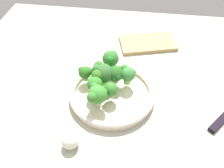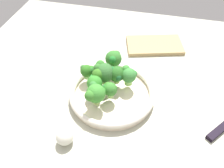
{
  "view_description": "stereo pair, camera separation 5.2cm",
  "coord_description": "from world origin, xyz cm",
  "px_view_note": "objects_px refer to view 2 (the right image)",
  "views": [
    {
      "loc": [
        -5.83,
        51.37,
        62.65
      ],
      "look_at": [
        1.6,
        -2.9,
        6.65
      ],
      "focal_mm": 37.62,
      "sensor_mm": 36.0,
      "label": 1
    },
    {
      "loc": [
        -10.96,
        50.42,
        62.65
      ],
      "look_at": [
        1.6,
        -2.9,
        6.65
      ],
      "focal_mm": 37.62,
      "sensor_mm": 36.0,
      "label": 2
    }
  ],
  "objects_px": {
    "broccoli_floret_4": "(87,71)",
    "garlic_bulb": "(65,137)",
    "broccoli_floret_1": "(95,94)",
    "broccoli_floret_5": "(129,75)",
    "cutting_board": "(154,45)",
    "broccoli_floret_2": "(94,83)",
    "bowl": "(112,94)",
    "broccoli_floret_7": "(109,90)",
    "broccoli_floret_0": "(114,59)",
    "broccoli_floret_6": "(116,74)",
    "broccoli_floret_3": "(103,72)"
  },
  "relations": [
    {
      "from": "broccoli_floret_2",
      "to": "broccoli_floret_3",
      "type": "xyz_separation_m",
      "value": [
        -0.02,
        -0.05,
        0.01
      ]
    },
    {
      "from": "broccoli_floret_6",
      "to": "garlic_bulb",
      "type": "relative_size",
      "value": 1.3
    },
    {
      "from": "broccoli_floret_0",
      "to": "broccoli_floret_2",
      "type": "height_order",
      "value": "broccoli_floret_0"
    },
    {
      "from": "bowl",
      "to": "broccoli_floret_2",
      "type": "distance_m",
      "value": 0.08
    },
    {
      "from": "garlic_bulb",
      "to": "broccoli_floret_2",
      "type": "bearing_deg",
      "value": -102.25
    },
    {
      "from": "bowl",
      "to": "broccoli_floret_2",
      "type": "relative_size",
      "value": 4.37
    },
    {
      "from": "broccoli_floret_3",
      "to": "broccoli_floret_7",
      "type": "height_order",
      "value": "broccoli_floret_3"
    },
    {
      "from": "broccoli_floret_5",
      "to": "broccoli_floret_2",
      "type": "bearing_deg",
      "value": 33.63
    },
    {
      "from": "broccoli_floret_2",
      "to": "bowl",
      "type": "bearing_deg",
      "value": -159.02
    },
    {
      "from": "broccoli_floret_4",
      "to": "garlic_bulb",
      "type": "xyz_separation_m",
      "value": [
        -0.0,
        0.25,
        -0.04
      ]
    },
    {
      "from": "broccoli_floret_4",
      "to": "garlic_bulb",
      "type": "bearing_deg",
      "value": 91.05
    },
    {
      "from": "cutting_board",
      "to": "broccoli_floret_1",
      "type": "bearing_deg",
      "value": 69.44
    },
    {
      "from": "broccoli_floret_0",
      "to": "broccoli_floret_1",
      "type": "height_order",
      "value": "same"
    },
    {
      "from": "broccoli_floret_4",
      "to": "broccoli_floret_6",
      "type": "height_order",
      "value": "broccoli_floret_6"
    },
    {
      "from": "broccoli_floret_7",
      "to": "cutting_board",
      "type": "bearing_deg",
      "value": -107.66
    },
    {
      "from": "cutting_board",
      "to": "broccoli_floret_4",
      "type": "bearing_deg",
      "value": 53.74
    },
    {
      "from": "broccoli_floret_7",
      "to": "garlic_bulb",
      "type": "relative_size",
      "value": 1.11
    },
    {
      "from": "broccoli_floret_0",
      "to": "broccoli_floret_1",
      "type": "xyz_separation_m",
      "value": [
        0.02,
        0.18,
        -0.0
      ]
    },
    {
      "from": "broccoli_floret_3",
      "to": "broccoli_floret_7",
      "type": "distance_m",
      "value": 0.07
    },
    {
      "from": "broccoli_floret_0",
      "to": "garlic_bulb",
      "type": "relative_size",
      "value": 1.49
    },
    {
      "from": "bowl",
      "to": "broccoli_floret_2",
      "type": "height_order",
      "value": "broccoli_floret_2"
    },
    {
      "from": "broccoli_floret_2",
      "to": "broccoli_floret_3",
      "type": "distance_m",
      "value": 0.05
    },
    {
      "from": "broccoli_floret_5",
      "to": "cutting_board",
      "type": "height_order",
      "value": "broccoli_floret_5"
    },
    {
      "from": "bowl",
      "to": "broccoli_floret_3",
      "type": "bearing_deg",
      "value": -37.12
    },
    {
      "from": "bowl",
      "to": "broccoli_floret_5",
      "type": "xyz_separation_m",
      "value": [
        -0.05,
        -0.05,
        0.06
      ]
    },
    {
      "from": "broccoli_floret_3",
      "to": "cutting_board",
      "type": "bearing_deg",
      "value": -116.87
    },
    {
      "from": "broccoli_floret_0",
      "to": "broccoli_floret_1",
      "type": "distance_m",
      "value": 0.18
    },
    {
      "from": "broccoli_floret_3",
      "to": "garlic_bulb",
      "type": "xyz_separation_m",
      "value": [
        0.06,
        0.23,
        -0.06
      ]
    },
    {
      "from": "broccoli_floret_0",
      "to": "broccoli_floret_2",
      "type": "distance_m",
      "value": 0.14
    },
    {
      "from": "broccoli_floret_0",
      "to": "broccoli_floret_4",
      "type": "xyz_separation_m",
      "value": [
        0.08,
        0.07,
        -0.02
      ]
    },
    {
      "from": "broccoli_floret_3",
      "to": "broccoli_floret_5",
      "type": "xyz_separation_m",
      "value": [
        -0.09,
        -0.02,
        -0.01
      ]
    },
    {
      "from": "broccoli_floret_4",
      "to": "cutting_board",
      "type": "xyz_separation_m",
      "value": [
        -0.21,
        -0.29,
        -0.06
      ]
    },
    {
      "from": "broccoli_floret_0",
      "to": "broccoli_floret_3",
      "type": "height_order",
      "value": "broccoli_floret_3"
    },
    {
      "from": "bowl",
      "to": "broccoli_floret_6",
      "type": "xyz_separation_m",
      "value": [
        -0.0,
        -0.04,
        0.06
      ]
    },
    {
      "from": "bowl",
      "to": "broccoli_floret_3",
      "type": "relative_size",
      "value": 3.76
    },
    {
      "from": "broccoli_floret_4",
      "to": "broccoli_floret_2",
      "type": "bearing_deg",
      "value": 125.34
    },
    {
      "from": "broccoli_floret_0",
      "to": "bowl",
      "type": "bearing_deg",
      "value": 100.14
    },
    {
      "from": "broccoli_floret_0",
      "to": "cutting_board",
      "type": "distance_m",
      "value": 0.27
    },
    {
      "from": "broccoli_floret_5",
      "to": "broccoli_floret_7",
      "type": "relative_size",
      "value": 1.16
    },
    {
      "from": "broccoli_floret_7",
      "to": "bowl",
      "type": "bearing_deg",
      "value": -93.04
    },
    {
      "from": "broccoli_floret_1",
      "to": "broccoli_floret_5",
      "type": "bearing_deg",
      "value": -125.73
    },
    {
      "from": "bowl",
      "to": "garlic_bulb",
      "type": "height_order",
      "value": "garlic_bulb"
    },
    {
      "from": "bowl",
      "to": "broccoli_floret_7",
      "type": "xyz_separation_m",
      "value": [
        0.0,
        0.03,
        0.05
      ]
    },
    {
      "from": "broccoli_floret_6",
      "to": "broccoli_floret_2",
      "type": "bearing_deg",
      "value": 45.96
    },
    {
      "from": "broccoli_floret_6",
      "to": "garlic_bulb",
      "type": "distance_m",
      "value": 0.27
    },
    {
      "from": "broccoli_floret_0",
      "to": "broccoli_floret_3",
      "type": "distance_m",
      "value": 0.08
    },
    {
      "from": "cutting_board",
      "to": "garlic_bulb",
      "type": "height_order",
      "value": "garlic_bulb"
    },
    {
      "from": "broccoli_floret_4",
      "to": "cutting_board",
      "type": "height_order",
      "value": "broccoli_floret_4"
    },
    {
      "from": "broccoli_floret_2",
      "to": "broccoli_floret_5",
      "type": "bearing_deg",
      "value": -146.37
    },
    {
      "from": "broccoli_floret_7",
      "to": "cutting_board",
      "type": "height_order",
      "value": "broccoli_floret_7"
    }
  ]
}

